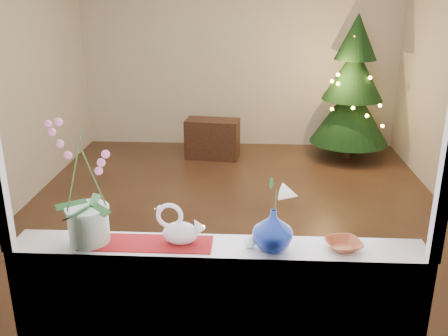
# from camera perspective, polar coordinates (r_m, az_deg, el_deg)

# --- Properties ---
(ground) EXTENTS (5.00, 5.00, 0.00)m
(ground) POSITION_cam_1_polar(r_m,az_deg,el_deg) (5.19, 1.03, -5.25)
(ground) COLOR #351F15
(ground) RESTS_ON ground
(wall_back) EXTENTS (4.50, 0.10, 2.70)m
(wall_back) POSITION_cam_1_polar(r_m,az_deg,el_deg) (7.26, 1.84, 13.07)
(wall_back) COLOR beige
(wall_back) RESTS_ON ground
(wall_front) EXTENTS (4.50, 0.10, 2.70)m
(wall_front) POSITION_cam_1_polar(r_m,az_deg,el_deg) (2.37, -0.97, -1.19)
(wall_front) COLOR beige
(wall_front) RESTS_ON ground
(wall_left) EXTENTS (0.10, 5.00, 2.70)m
(wall_left) POSITION_cam_1_polar(r_m,az_deg,el_deg) (5.35, -24.04, 8.99)
(wall_left) COLOR beige
(wall_left) RESTS_ON ground
(window_apron) EXTENTS (2.20, 0.08, 0.88)m
(window_apron) POSITION_cam_1_polar(r_m,az_deg,el_deg) (2.85, -0.80, -18.21)
(window_apron) COLOR white
(window_apron) RESTS_ON ground
(windowsill) EXTENTS (2.20, 0.26, 0.04)m
(windowsill) POSITION_cam_1_polar(r_m,az_deg,el_deg) (2.67, -0.72, -9.23)
(windowsill) COLOR white
(windowsill) RESTS_ON window_apron
(window_frame) EXTENTS (2.22, 0.06, 1.60)m
(window_frame) POSITION_cam_1_polar(r_m,az_deg,el_deg) (2.29, -0.97, 7.27)
(window_frame) COLOR white
(window_frame) RESTS_ON windowsill
(runner) EXTENTS (0.70, 0.20, 0.01)m
(runner) POSITION_cam_1_polar(r_m,az_deg,el_deg) (2.71, -8.84, -8.49)
(runner) COLOR maroon
(runner) RESTS_ON windowsill
(orchid_pot) EXTENTS (0.24, 0.24, 0.68)m
(orchid_pot) POSITION_cam_1_polar(r_m,az_deg,el_deg) (2.65, -15.67, -1.72)
(orchid_pot) COLOR beige
(orchid_pot) RESTS_ON windowsill
(swan) EXTENTS (0.28, 0.21, 0.22)m
(swan) POSITION_cam_1_polar(r_m,az_deg,el_deg) (2.65, -5.05, -6.49)
(swan) COLOR silver
(swan) RESTS_ON windowsill
(blue_vase) EXTENTS (0.26, 0.26, 0.25)m
(blue_vase) POSITION_cam_1_polar(r_m,az_deg,el_deg) (2.59, 5.61, -6.70)
(blue_vase) COLOR navy
(blue_vase) RESTS_ON windowsill
(lily) EXTENTS (0.14, 0.08, 0.19)m
(lily) POSITION_cam_1_polar(r_m,az_deg,el_deg) (2.50, 5.77, -2.16)
(lily) COLOR white
(lily) RESTS_ON blue_vase
(paperweight) EXTENTS (0.07, 0.07, 0.07)m
(paperweight) POSITION_cam_1_polar(r_m,az_deg,el_deg) (2.63, 2.96, -8.43)
(paperweight) COLOR white
(paperweight) RESTS_ON windowsill
(amber_dish) EXTENTS (0.19, 0.19, 0.04)m
(amber_dish) POSITION_cam_1_polar(r_m,az_deg,el_deg) (2.70, 13.49, -8.61)
(amber_dish) COLOR brown
(amber_dish) RESTS_ON windowsill
(xmas_tree) EXTENTS (1.20, 1.20, 1.92)m
(xmas_tree) POSITION_cam_1_polar(r_m,az_deg,el_deg) (6.90, 14.49, 8.83)
(xmas_tree) COLOR black
(xmas_tree) RESTS_ON ground
(side_table) EXTENTS (0.75, 0.44, 0.53)m
(side_table) POSITION_cam_1_polar(r_m,az_deg,el_deg) (6.83, -1.33, 3.37)
(side_table) COLOR black
(side_table) RESTS_ON ground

